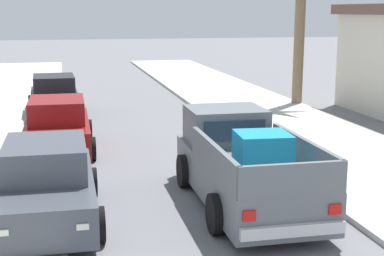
% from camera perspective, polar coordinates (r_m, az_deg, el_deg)
% --- Properties ---
extents(sidewalk_right, '(4.67, 60.00, 0.12)m').
position_cam_1_polar(sidewalk_right, '(17.67, 13.16, -1.67)').
color(sidewalk_right, beige).
rests_on(sidewalk_right, ground).
extents(curb_left, '(0.16, 60.00, 0.10)m').
position_cam_1_polar(curb_left, '(16.02, -17.45, -3.29)').
color(curb_left, silver).
rests_on(curb_left, ground).
extents(curb_right, '(0.16, 60.00, 0.10)m').
position_cam_1_polar(curb_right, '(17.29, 10.36, -1.88)').
color(curb_right, silver).
rests_on(curb_right, ground).
extents(pickup_truck, '(2.25, 5.22, 1.80)m').
position_cam_1_polar(pickup_truck, '(12.17, 5.08, -3.72)').
color(pickup_truck, slate).
rests_on(pickup_truck, ground).
extents(car_left_near, '(2.13, 4.31, 1.54)m').
position_cam_1_polar(car_left_near, '(23.02, -13.39, 2.99)').
color(car_left_near, black).
rests_on(car_left_near, ground).
extents(car_right_near, '(2.05, 4.27, 1.54)m').
position_cam_1_polar(car_right_near, '(11.52, -14.13, -5.40)').
color(car_right_near, '#474C56').
rests_on(car_right_near, ground).
extents(car_left_mid, '(2.06, 4.28, 1.54)m').
position_cam_1_polar(car_left_mid, '(17.07, -13.10, 0.12)').
color(car_left_mid, maroon).
rests_on(car_left_mid, ground).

